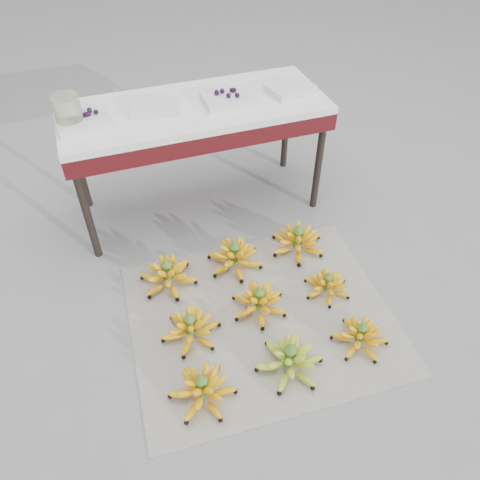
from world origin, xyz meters
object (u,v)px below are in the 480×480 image
object	(u,v)px
bunch_mid_left	(191,328)
vendor_table	(195,118)
bunch_back_center	(235,257)
bunch_mid_right	(327,285)
bunch_mid_center	(259,302)
tray_far_right	(290,89)
bunch_front_left	(202,389)
newspaper_mat	(261,317)
tray_left	(156,107)
bunch_back_left	(168,275)
glass_jar	(68,112)
bunch_front_center	(289,360)
bunch_back_right	(298,241)
tray_far_left	(84,121)
bunch_front_right	(360,336)
tray_right	(228,98)

from	to	relation	value
bunch_mid_left	vendor_table	bearing A→B (deg)	77.84
bunch_back_center	bunch_mid_right	bearing A→B (deg)	-60.25
bunch_mid_center	tray_far_right	distance (m)	1.18
bunch_front_left	newspaper_mat	bearing A→B (deg)	61.48
newspaper_mat	tray_far_right	size ratio (longest dim) A/B	4.59
tray_left	bunch_back_left	bearing A→B (deg)	-103.19
bunch_back_center	glass_jar	size ratio (longest dim) A/B	2.28
newspaper_mat	bunch_front_center	xyz separation A→B (m)	(0.01, -0.30, 0.06)
bunch_mid_center	bunch_back_right	world-z (taller)	bunch_back_right
bunch_mid_right	tray_far_left	world-z (taller)	tray_far_left
bunch_front_center	bunch_front_right	distance (m)	0.36
bunch_front_center	tray_far_left	distance (m)	1.50
bunch_front_left	bunch_front_center	size ratio (longest dim) A/B	1.00
bunch_back_right	tray_right	bearing A→B (deg)	131.10
tray_left	bunch_mid_right	bearing A→B (deg)	-55.81
newspaper_mat	tray_far_left	bearing A→B (deg)	123.48
bunch_back_left	tray_far_right	xyz separation A→B (m)	(0.88, 0.54, 0.63)
bunch_mid_center	tray_left	world-z (taller)	tray_left
newspaper_mat	tray_left	distance (m)	1.19
tray_far_left	bunch_front_right	bearing A→B (deg)	-51.07
bunch_back_center	bunch_front_center	bearing A→B (deg)	-107.26
bunch_mid_center	tray_far_left	size ratio (longest dim) A/B	1.14
bunch_front_left	vendor_table	size ratio (longest dim) A/B	0.26
tray_left	tray_far_right	bearing A→B (deg)	-2.66
bunch_back_left	bunch_back_center	size ratio (longest dim) A/B	0.96
newspaper_mat	bunch_back_left	distance (m)	0.53
bunch_mid_center	bunch_back_center	bearing A→B (deg)	83.54
tray_far_left	tray_far_right	world-z (taller)	tray_far_left
bunch_back_center	bunch_front_left	bearing A→B (deg)	-137.76
bunch_mid_left	bunch_mid_right	xyz separation A→B (m)	(0.72, 0.03, -0.01)
bunch_mid_center	bunch_back_center	distance (m)	0.33
newspaper_mat	tray_left	world-z (taller)	tray_left
newspaper_mat	tray_left	xyz separation A→B (m)	(-0.24, 0.94, 0.69)
bunch_back_left	tray_left	xyz separation A→B (m)	(0.13, 0.58, 0.63)
bunch_front_center	newspaper_mat	bearing A→B (deg)	107.69
vendor_table	bunch_back_left	bearing A→B (deg)	-120.34
bunch_mid_center	tray_far_left	bearing A→B (deg)	116.27
bunch_front_left	bunch_mid_left	bearing A→B (deg)	106.20
bunch_back_right	bunch_back_center	bearing A→B (deg)	-161.18
vendor_table	tray_far_left	distance (m)	0.57
bunch_mid_right	bunch_mid_left	bearing A→B (deg)	177.73
tray_left	tray_far_right	world-z (taller)	same
bunch_back_center	bunch_front_right	bearing A→B (deg)	-79.30
bunch_back_center	vendor_table	xyz separation A→B (m)	(-0.03, 0.57, 0.53)
bunch_mid_right	tray_far_right	bearing A→B (deg)	76.61
bunch_back_right	vendor_table	xyz separation A→B (m)	(-0.40, 0.57, 0.53)
bunch_mid_right	bunch_back_right	xyz separation A→B (m)	(-0.01, 0.34, 0.01)
bunch_back_right	vendor_table	size ratio (longest dim) A/B	0.27
glass_jar	bunch_mid_center	bearing A→B (deg)	-52.43
bunch_front_right	tray_far_right	size ratio (longest dim) A/B	1.22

